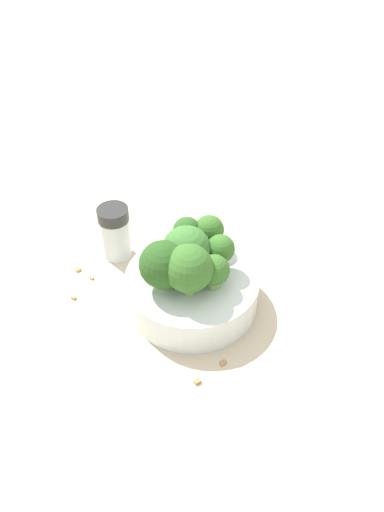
{
  "coord_description": "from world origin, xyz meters",
  "views": [
    {
      "loc": [
        -0.05,
        0.41,
        0.44
      ],
      "look_at": [
        0.0,
        0.0,
        0.07
      ],
      "focal_mm": 35.0,
      "sensor_mm": 36.0,
      "label": 1
    }
  ],
  "objects": [
    {
      "name": "broccoli_floret_4",
      "position": [
        0.03,
        0.02,
        0.08
      ],
      "size": [
        0.05,
        0.05,
        0.06
      ],
      "color": "#84AD66",
      "rests_on": "bowl"
    },
    {
      "name": "almond_crumb_0",
      "position": [
        0.13,
        -0.02,
        0.0
      ],
      "size": [
        0.01,
        0.01,
        0.01
      ],
      "primitive_type": "cube",
      "rotation": [
        0.0,
        0.0,
        5.71
      ],
      "color": "#AD7F4C",
      "rests_on": "ground_plane"
    },
    {
      "name": "broccoli_floret_1",
      "position": [
        0.01,
        -0.05,
        0.07
      ],
      "size": [
        0.03,
        0.03,
        0.05
      ],
      "color": "#8EB770",
      "rests_on": "bowl"
    },
    {
      "name": "almond_crumb_3",
      "position": [
        0.15,
        -0.04,
        0.0
      ],
      "size": [
        0.01,
        0.01,
        0.01
      ],
      "primitive_type": "cube",
      "rotation": [
        0.0,
        0.0,
        4.01
      ],
      "color": "tan",
      "rests_on": "ground_plane"
    },
    {
      "name": "broccoli_floret_2",
      "position": [
        -0.03,
        0.01,
        0.07
      ],
      "size": [
        0.03,
        0.03,
        0.04
      ],
      "color": "#84AD66",
      "rests_on": "bowl"
    },
    {
      "name": "broccoli_floret_3",
      "position": [
        -0.01,
        -0.05,
        0.07
      ],
      "size": [
        0.04,
        0.04,
        0.05
      ],
      "color": "#84AD66",
      "rests_on": "bowl"
    },
    {
      "name": "almond_crumb_4",
      "position": [
        -0.02,
        0.11,
        0.0
      ],
      "size": [
        0.01,
        0.01,
        0.01
      ],
      "primitive_type": "cube",
      "rotation": [
        0.0,
        0.0,
        0.78
      ],
      "color": "#AD7F4C",
      "rests_on": "ground_plane"
    },
    {
      "name": "almond_crumb_2",
      "position": [
        -0.05,
        0.09,
        0.0
      ],
      "size": [
        0.01,
        0.01,
        0.01
      ],
      "primitive_type": "cube",
      "rotation": [
        0.0,
        0.0,
        3.93
      ],
      "color": "#AD7F4C",
      "rests_on": "ground_plane"
    },
    {
      "name": "broccoli_floret_0",
      "position": [
        0.01,
        -0.01,
        0.07
      ],
      "size": [
        0.06,
        0.06,
        0.06
      ],
      "color": "#8EB770",
      "rests_on": "bowl"
    },
    {
      "name": "almond_crumb_1",
      "position": [
        0.14,
        0.01,
        0.0
      ],
      "size": [
        0.01,
        0.01,
        0.01
      ],
      "primitive_type": "cube",
      "rotation": [
        0.0,
        0.0,
        5.83
      ],
      "color": "#AD7F4C",
      "rests_on": "ground_plane"
    },
    {
      "name": "ground_plane",
      "position": [
        0.0,
        0.0,
        0.0
      ],
      "size": [
        3.0,
        3.0,
        0.0
      ],
      "primitive_type": "plane",
      "color": "beige"
    },
    {
      "name": "pepper_shaker",
      "position": [
        0.11,
        -0.07,
        0.04
      ],
      "size": [
        0.04,
        0.04,
        0.07
      ],
      "color": "silver",
      "rests_on": "ground_plane"
    },
    {
      "name": "bowl",
      "position": [
        0.0,
        0.0,
        0.02
      ],
      "size": [
        0.16,
        0.16,
        0.04
      ],
      "primitive_type": "cylinder",
      "color": "silver",
      "rests_on": "ground_plane"
    },
    {
      "name": "broccoli_floret_5",
      "position": [
        -0.0,
        0.03,
        0.08
      ],
      "size": [
        0.05,
        0.05,
        0.06
      ],
      "color": "#8EB770",
      "rests_on": "bowl"
    },
    {
      "name": "broccoli_floret_6",
      "position": [
        -0.03,
        -0.02,
        0.07
      ],
      "size": [
        0.03,
        0.03,
        0.05
      ],
      "color": "#84AD66",
      "rests_on": "bowl"
    }
  ]
}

